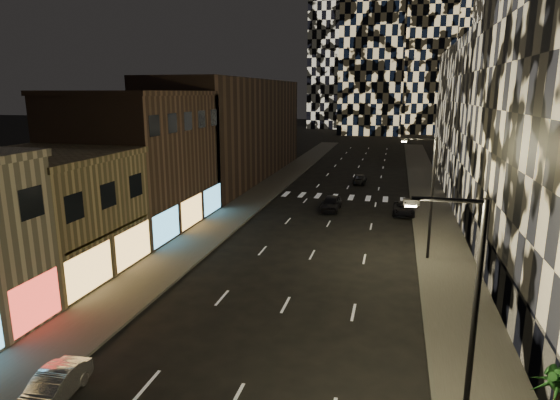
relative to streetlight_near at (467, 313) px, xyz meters
The scene contains 16 objects.
sidewalk_left 44.33m from the streetlight_near, 114.65° to the left, with size 4.00×120.00×0.15m, color #47443F.
sidewalk_right 40.38m from the streetlight_near, 87.64° to the left, with size 4.00×120.00×0.15m, color #47443F.
curb_left 43.50m from the streetlight_near, 112.12° to the left, with size 0.20×120.00×0.15m, color #4C4C47.
curb_right 40.35m from the streetlight_near, 90.65° to the left, with size 0.20×120.00×0.15m, color #4C4C47.
retail_tan 27.67m from the streetlight_near, 156.55° to the left, with size 10.00×10.00×8.00m, color #897852.
retail_brown 34.58m from the streetlight_near, 137.17° to the left, with size 10.00×15.00×12.00m, color #51392D.
retail_filler_left 56.09m from the streetlight_near, 116.89° to the left, with size 10.00×40.00×14.00m, color #51392D.
midrise_base 15.51m from the streetlight_near, 74.78° to the left, with size 0.60×25.00×3.00m, color #383838.
midrise_filler_right 48.56m from the streetlight_near, 76.08° to the left, with size 16.00×40.00×18.00m, color #232326.
streetlight_near is the anchor object (origin of this frame).
streetlight_far 20.00m from the streetlight_near, 90.00° to the left, with size 2.55×0.25×9.00m.
car_silver_parked 16.20m from the streetlight_near, behind, with size 1.35×3.87×1.27m, color #A9A8AE.
car_dark_midlane 34.66m from the streetlight_near, 104.93° to the left, with size 1.84×4.58×1.56m, color black.
car_dark_oncoming 49.96m from the streetlight_near, 98.15° to the left, with size 1.72×4.23×1.23m, color black.
car_dark_rightlane 33.55m from the streetlight_near, 92.34° to the left, with size 2.13×4.63×1.29m, color black.
palm_tree 3.51m from the streetlight_near, ahead, with size 1.95×1.91×3.82m.
Camera 1 is at (5.83, -4.88, 12.31)m, focal length 30.00 mm.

